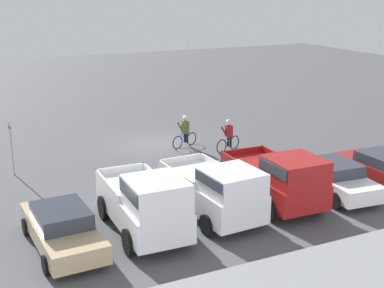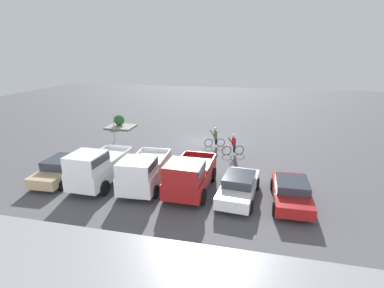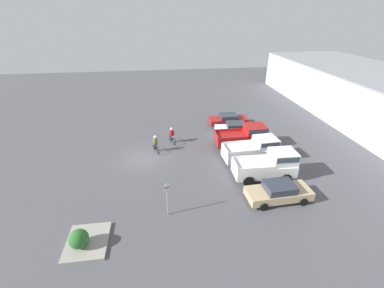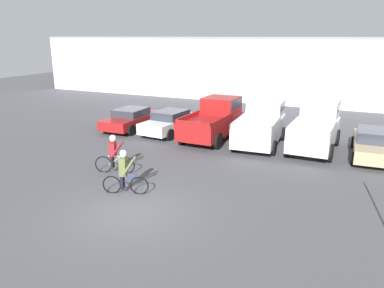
% 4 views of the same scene
% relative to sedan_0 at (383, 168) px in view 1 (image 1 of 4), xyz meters
% --- Properties ---
extents(ground_plane, '(80.00, 80.00, 0.00)m').
position_rel_sedan_0_xyz_m(ground_plane, '(6.61, -9.82, -0.68)').
color(ground_plane, '#4C4C51').
extents(sedan_0, '(2.08, 4.56, 1.31)m').
position_rel_sedan_0_xyz_m(sedan_0, '(0.00, 0.00, 0.00)').
color(sedan_0, maroon).
rests_on(sedan_0, ground_plane).
extents(sedan_1, '(2.25, 4.61, 1.39)m').
position_rel_sedan_0_xyz_m(sedan_1, '(2.80, 0.08, 0.03)').
color(sedan_1, white).
rests_on(sedan_1, ground_plane).
extents(pickup_truck_0, '(2.40, 4.95, 2.24)m').
position_rel_sedan_0_xyz_m(pickup_truck_0, '(5.61, 0.18, 0.48)').
color(pickup_truck_0, maroon).
rests_on(pickup_truck_0, ground_plane).
extents(pickup_truck_1, '(2.45, 4.93, 2.18)m').
position_rel_sedan_0_xyz_m(pickup_truck_1, '(8.38, 0.14, 0.44)').
color(pickup_truck_1, white).
rests_on(pickup_truck_1, ground_plane).
extents(pickup_truck_2, '(2.27, 4.96, 2.40)m').
position_rel_sedan_0_xyz_m(pickup_truck_2, '(11.21, 0.43, 0.55)').
color(pickup_truck_2, white).
rests_on(pickup_truck_2, ground_plane).
extents(sedan_2, '(2.13, 4.71, 1.39)m').
position_rel_sedan_0_xyz_m(sedan_2, '(14.00, 0.01, 0.02)').
color(sedan_2, tan).
rests_on(sedan_2, ground_plane).
extents(cyclist_0, '(1.68, 0.67, 1.74)m').
position_rel_sedan_0_xyz_m(cyclist_0, '(5.52, -8.71, 0.20)').
color(cyclist_0, black).
rests_on(cyclist_0, ground_plane).
extents(cyclist_1, '(1.68, 0.67, 1.72)m').
position_rel_sedan_0_xyz_m(cyclist_1, '(3.81, -7.02, 0.20)').
color(cyclist_1, black).
rests_on(cyclist_1, ground_plane).
extents(fire_lane_sign, '(0.11, 0.29, 2.56)m').
position_rel_sedan_0_xyz_m(fire_lane_sign, '(14.46, -8.01, 0.86)').
color(fire_lane_sign, '#9E9EA3').
rests_on(fire_lane_sign, ground_plane).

